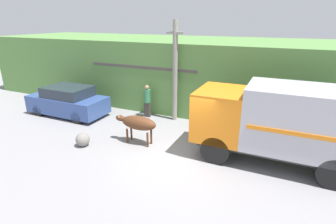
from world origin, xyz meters
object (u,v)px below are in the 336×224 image
(utility_pole, at_px, (175,71))
(roadside_rock, at_px, (83,140))
(pedestrian_on_hill, at_px, (147,100))
(brown_cow, at_px, (138,123))
(parked_suv, at_px, (68,101))
(cargo_truck, at_px, (283,121))

(utility_pole, height_order, roadside_rock, utility_pole)
(pedestrian_on_hill, bearing_deg, brown_cow, 110.51)
(brown_cow, distance_m, pedestrian_on_hill, 3.29)
(parked_suv, distance_m, roadside_rock, 4.35)
(roadside_rock, bearing_deg, parked_suv, 141.55)
(roadside_rock, bearing_deg, brown_cow, 31.29)
(parked_suv, height_order, pedestrian_on_hill, pedestrian_on_hill)
(utility_pole, bearing_deg, roadside_rock, -117.32)
(cargo_truck, height_order, parked_suv, cargo_truck)
(cargo_truck, distance_m, roadside_rock, 7.96)
(brown_cow, relative_size, utility_pole, 0.38)
(brown_cow, bearing_deg, roadside_rock, -151.50)
(pedestrian_on_hill, height_order, utility_pole, utility_pole)
(brown_cow, relative_size, roadside_rock, 3.33)
(pedestrian_on_hill, bearing_deg, utility_pole, -173.19)
(brown_cow, height_order, pedestrian_on_hill, pedestrian_on_hill)
(parked_suv, bearing_deg, pedestrian_on_hill, 25.35)
(utility_pole, xyz_separation_m, roadside_rock, (-2.32, -4.49, -2.35))
(brown_cow, bearing_deg, parked_suv, 161.96)
(cargo_truck, bearing_deg, roadside_rock, -164.68)
(brown_cow, xyz_separation_m, parked_suv, (-5.39, 1.47, -0.14))
(parked_suv, height_order, utility_pole, utility_pole)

